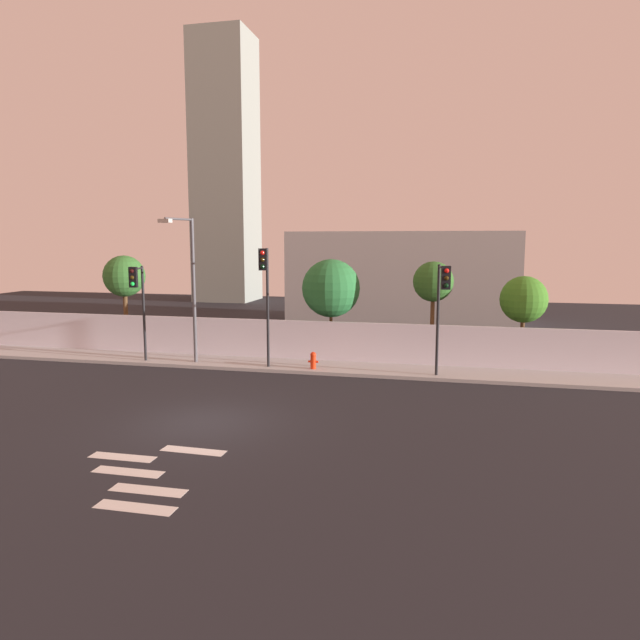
% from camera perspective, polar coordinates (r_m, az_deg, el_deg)
% --- Properties ---
extents(ground_plane, '(80.00, 80.00, 0.00)m').
position_cam_1_polar(ground_plane, '(18.82, -11.32, -9.80)').
color(ground_plane, black).
extents(sidewalk, '(36.00, 2.40, 0.15)m').
position_cam_1_polar(sidewalk, '(26.23, -3.96, -4.47)').
color(sidewalk, '#ABABAB').
rests_on(sidewalk, ground).
extents(perimeter_wall, '(36.00, 0.18, 1.80)m').
position_cam_1_polar(perimeter_wall, '(27.26, -3.20, -1.91)').
color(perimeter_wall, silver).
rests_on(perimeter_wall, sidewalk).
extents(crosswalk_marking, '(3.67, 3.86, 0.01)m').
position_cam_1_polar(crosswalk_marking, '(15.24, -16.69, -14.25)').
color(crosswalk_marking, silver).
rests_on(crosswalk_marking, ground).
extents(traffic_light_left, '(0.40, 1.30, 5.18)m').
position_cam_1_polar(traffic_light_left, '(24.64, -5.40, 3.70)').
color(traffic_light_left, black).
rests_on(traffic_light_left, sidewalk).
extents(traffic_light_center, '(0.36, 1.24, 4.36)m').
position_cam_1_polar(traffic_light_center, '(27.14, -17.46, 2.57)').
color(traffic_light_center, black).
rests_on(traffic_light_center, sidewalk).
extents(traffic_light_right, '(0.54, 1.57, 4.55)m').
position_cam_1_polar(traffic_light_right, '(23.25, 11.91, 2.31)').
color(traffic_light_right, black).
rests_on(traffic_light_right, sidewalk).
extents(street_lamp_curbside, '(0.85, 1.89, 6.46)m').
position_cam_1_polar(street_lamp_curbside, '(26.47, -12.69, 4.03)').
color(street_lamp_curbside, '#4C4C51').
rests_on(street_lamp_curbside, sidewalk).
extents(fire_hydrant, '(0.44, 0.26, 0.74)m').
position_cam_1_polar(fire_hydrant, '(25.08, -0.67, -3.93)').
color(fire_hydrant, red).
rests_on(fire_hydrant, sidewalk).
extents(roadside_tree_leftmost, '(2.14, 2.14, 4.89)m').
position_cam_1_polar(roadside_tree_leftmost, '(31.80, -18.69, 4.04)').
color(roadside_tree_leftmost, brown).
rests_on(roadside_tree_leftmost, ground).
extents(roadside_tree_midleft, '(2.78, 2.78, 4.78)m').
position_cam_1_polar(roadside_tree_midleft, '(27.72, 1.09, 3.13)').
color(roadside_tree_midleft, brown).
rests_on(roadside_tree_midleft, ground).
extents(roadside_tree_midright, '(1.85, 1.85, 4.71)m').
position_cam_1_polar(roadside_tree_midright, '(27.12, 11.06, 3.64)').
color(roadside_tree_midright, brown).
rests_on(roadside_tree_midright, ground).
extents(roadside_tree_rightmost, '(2.08, 2.08, 4.10)m').
position_cam_1_polar(roadside_tree_rightmost, '(27.34, 19.38, 1.89)').
color(roadside_tree_rightmost, brown).
rests_on(roadside_tree_rightmost, ground).
extents(low_building_distant, '(15.01, 6.00, 6.23)m').
position_cam_1_polar(low_building_distant, '(40.03, 8.12, 4.11)').
color(low_building_distant, '#ABABAB').
rests_on(low_building_distant, ground).
extents(tower_on_skyline, '(5.22, 5.00, 24.22)m').
position_cam_1_polar(tower_on_skyline, '(56.24, -9.28, 14.31)').
color(tower_on_skyline, gray).
rests_on(tower_on_skyline, ground).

